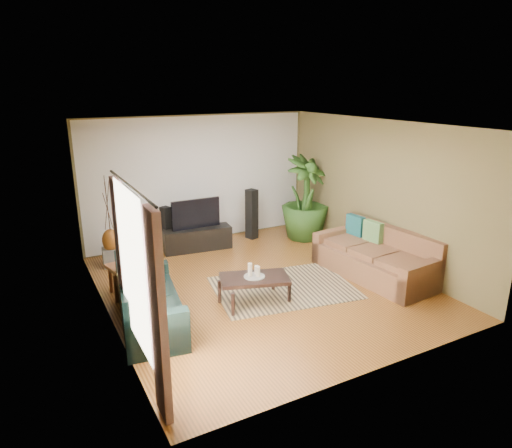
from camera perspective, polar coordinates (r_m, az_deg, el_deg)
floor at (r=7.86m, az=0.69°, el=-7.72°), size 5.50×5.50×0.00m
ceiling at (r=7.16m, az=0.77°, el=12.30°), size 5.50×5.50×0.00m
wall_back at (r=9.83m, az=-7.07°, el=5.55°), size 5.00×0.00×5.00m
wall_front at (r=5.28m, az=15.35°, el=-5.22°), size 5.00×0.00×5.00m
wall_left at (r=6.61m, az=-18.62°, el=-0.98°), size 0.00×5.50×5.50m
wall_right at (r=8.84m, az=15.10°, el=3.78°), size 0.00×5.50×5.50m
backwall_panel at (r=9.82m, az=-7.05°, el=5.54°), size 4.90×0.00×4.90m
window_pane at (r=5.11m, az=-15.23°, el=-5.38°), size 0.00×1.80×1.80m
curtain_near at (r=4.56m, az=-12.12°, el=-11.45°), size 0.08×0.35×2.20m
curtain_far at (r=5.90m, az=-16.28°, el=-5.02°), size 0.08×0.35×2.20m
curtain_rod at (r=4.86m, az=-15.49°, el=4.58°), size 0.03×1.90×0.03m
sofa_left at (r=6.67m, az=-13.19°, el=-8.91°), size 1.07×1.95×0.85m
sofa_right at (r=8.35m, az=14.62°, el=-3.61°), size 1.19×2.30×0.85m
area_rug at (r=7.79m, az=3.48°, el=-7.94°), size 2.53×1.98×0.01m
coffee_table at (r=7.22m, az=-0.20°, el=-8.19°), size 1.19×0.89×0.43m
candle_tray at (r=7.12m, az=-0.20°, el=-6.57°), size 0.33×0.33×0.01m
candle_tall at (r=7.08m, az=-0.75°, el=-5.73°), size 0.07×0.07×0.21m
candle_mid at (r=7.07m, az=0.24°, el=-5.96°), size 0.07×0.07×0.16m
candle_short at (r=7.17m, az=0.07°, el=-5.75°), size 0.07×0.07×0.13m
tv_stand at (r=9.51m, az=-7.36°, el=-1.84°), size 1.44×0.58×0.47m
television at (r=9.37m, az=-7.53°, el=1.29°), size 1.02×0.06×0.61m
speaker_left at (r=9.55m, az=-11.15°, el=-0.54°), size 0.21×0.22×0.91m
speaker_right at (r=10.04m, az=-0.54°, el=1.24°), size 0.25×0.27×1.11m
potted_plant at (r=10.02m, az=6.18°, el=3.25°), size 1.29×1.29×1.83m
plant_pot at (r=10.23m, az=6.04°, el=-1.01°), size 0.34×0.34×0.26m
pedestal at (r=9.05m, az=-17.51°, el=-3.93°), size 0.37×0.37×0.34m
vase at (r=8.94m, az=-17.69°, el=-1.97°), size 0.31×0.31×0.44m
side_table at (r=7.74m, az=-15.93°, el=-6.72°), size 0.58×0.58×0.52m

